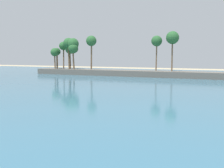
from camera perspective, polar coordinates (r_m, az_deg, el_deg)
The scene contains 2 objects.
sea at distance 62.36m, azimuth 17.44°, elevation 0.13°, with size 220.00×107.24×0.06m, color #386B84.
palm_headland at distance 76.42m, azimuth 13.92°, elevation 3.76°, with size 103.84×6.13×13.10m.
Camera 1 is at (5.37, 1.33, 6.52)m, focal length 42.15 mm.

